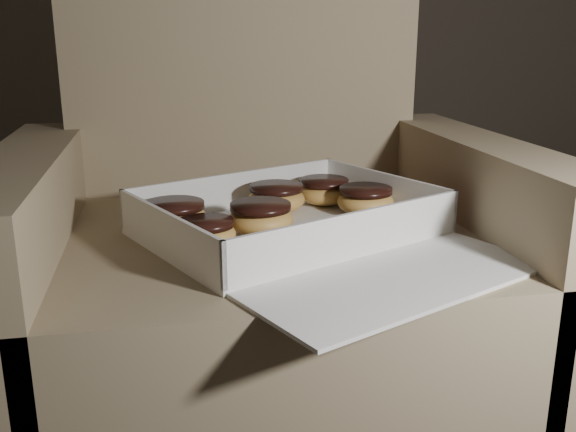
# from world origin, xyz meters

# --- Properties ---
(armchair) EXTENTS (0.80, 0.68, 0.84)m
(armchair) POSITION_xyz_m (-0.12, 0.33, 0.26)
(armchair) COLOR #897A57
(armchair) RESTS_ON floor
(bakery_box) EXTENTS (0.55, 0.59, 0.07)m
(bakery_box) POSITION_xyz_m (-0.07, 0.21, 0.39)
(bakery_box) COLOR white
(bakery_box) RESTS_ON armchair
(donut_a) EXTENTS (0.09, 0.09, 0.05)m
(donut_a) POSITION_xyz_m (-0.09, 0.33, 0.41)
(donut_a) COLOR #DD9F4D
(donut_a) RESTS_ON bakery_box
(donut_b) EXTENTS (0.09, 0.09, 0.04)m
(donut_b) POSITION_xyz_m (-0.01, 0.37, 0.41)
(donut_b) COLOR #DD9F4D
(donut_b) RESTS_ON bakery_box
(donut_c) EXTENTS (0.09, 0.09, 0.04)m
(donut_c) POSITION_xyz_m (0.04, 0.29, 0.41)
(donut_c) COLOR #DD9F4D
(donut_c) RESTS_ON bakery_box
(donut_d) EXTENTS (0.09, 0.09, 0.05)m
(donut_d) POSITION_xyz_m (-0.26, 0.25, 0.41)
(donut_d) COLOR #DD9F4D
(donut_d) RESTS_ON bakery_box
(donut_e) EXTENTS (0.08, 0.08, 0.04)m
(donut_e) POSITION_xyz_m (-0.22, 0.18, 0.40)
(donut_e) COLOR #DD9F4D
(donut_e) RESTS_ON bakery_box
(donut_f) EXTENTS (0.09, 0.09, 0.05)m
(donut_f) POSITION_xyz_m (-0.14, 0.22, 0.41)
(donut_f) COLOR #DD9F4D
(donut_f) RESTS_ON bakery_box
(crumb_a) EXTENTS (0.01, 0.01, 0.00)m
(crumb_a) POSITION_xyz_m (-0.03, 0.16, 0.39)
(crumb_a) COLOR black
(crumb_a) RESTS_ON bakery_box
(crumb_b) EXTENTS (0.01, 0.01, 0.00)m
(crumb_b) POSITION_xyz_m (-0.15, 0.13, 0.39)
(crumb_b) COLOR black
(crumb_b) RESTS_ON bakery_box
(crumb_c) EXTENTS (0.01, 0.01, 0.00)m
(crumb_c) POSITION_xyz_m (-0.22, 0.08, 0.39)
(crumb_c) COLOR black
(crumb_c) RESTS_ON bakery_box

